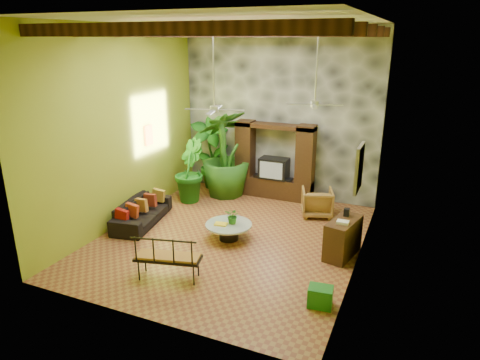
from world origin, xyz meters
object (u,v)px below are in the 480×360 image
at_px(entertainment_center, 274,166).
at_px(ceiling_fan_back, 315,95).
at_px(wicker_armchair, 317,202).
at_px(coffee_table, 229,229).
at_px(iron_bench, 166,256).
at_px(tall_plant_b, 189,170).
at_px(tall_plant_c, 225,154).
at_px(side_console, 343,238).
at_px(green_bin, 320,297).
at_px(ceiling_fan_front, 214,99).
at_px(sofa, 142,212).
at_px(tall_plant_a, 210,152).

distance_m(entertainment_center, ceiling_fan_back, 3.50).
xyz_separation_m(wicker_armchair, coffee_table, (-1.60, -2.30, -0.12)).
relative_size(wicker_armchair, iron_bench, 0.59).
height_order(entertainment_center, wicker_armchair, entertainment_center).
bearing_deg(tall_plant_b, tall_plant_c, 47.45).
xyz_separation_m(side_console, green_bin, (0.00, -2.08, -0.24)).
height_order(coffee_table, green_bin, coffee_table).
height_order(iron_bench, green_bin, iron_bench).
bearing_deg(coffee_table, wicker_armchair, 55.23).
height_order(tall_plant_b, tall_plant_c, tall_plant_c).
xyz_separation_m(ceiling_fan_back, tall_plant_b, (-3.82, 0.64, -2.47)).
height_order(coffee_table, iron_bench, iron_bench).
relative_size(entertainment_center, green_bin, 5.51).
distance_m(tall_plant_c, coffee_table, 3.30).
distance_m(coffee_table, iron_bench, 2.23).
distance_m(entertainment_center, coffee_table, 3.30).
xyz_separation_m(ceiling_fan_front, sofa, (-2.33, 0.29, -3.09)).
bearing_deg(tall_plant_a, iron_bench, -71.80).
relative_size(side_console, green_bin, 2.47).
xyz_separation_m(wicker_armchair, tall_plant_b, (-3.79, -0.37, 0.56)).
bearing_deg(entertainment_center, ceiling_fan_front, -93.24).
xyz_separation_m(tall_plant_a, iron_bench, (1.78, -5.42, -0.64)).
bearing_deg(tall_plant_a, tall_plant_b, -92.01).
distance_m(wicker_armchair, side_console, 2.31).
xyz_separation_m(tall_plant_b, green_bin, (4.87, -3.76, -0.75)).
distance_m(sofa, iron_bench, 3.05).
distance_m(tall_plant_a, side_console, 5.72).
bearing_deg(entertainment_center, sofa, -127.94).
bearing_deg(wicker_armchair, green_bin, 85.66).
relative_size(entertainment_center, ceiling_fan_back, 1.29).
distance_m(ceiling_fan_back, tall_plant_a, 4.79).
bearing_deg(green_bin, tall_plant_a, 133.59).
height_order(ceiling_fan_back, iron_bench, ceiling_fan_back).
distance_m(ceiling_fan_front, tall_plant_b, 3.90).
relative_size(sofa, wicker_armchair, 2.54).
height_order(tall_plant_a, coffee_table, tall_plant_a).
xyz_separation_m(ceiling_fan_back, sofa, (-4.13, -1.31, -3.09)).
bearing_deg(entertainment_center, tall_plant_a, 179.64).
bearing_deg(tall_plant_c, tall_plant_a, 148.85).
distance_m(coffee_table, side_console, 2.69).
relative_size(tall_plant_b, green_bin, 4.30).
height_order(tall_plant_b, green_bin, tall_plant_b).
bearing_deg(entertainment_center, ceiling_fan_back, -50.43).
bearing_deg(green_bin, ceiling_fan_back, 108.64).
bearing_deg(tall_plant_b, ceiling_fan_front, -48.06).
xyz_separation_m(coffee_table, iron_bench, (-0.36, -2.18, 0.29)).
height_order(tall_plant_a, side_console, tall_plant_a).
xyz_separation_m(tall_plant_b, iron_bench, (1.83, -4.11, -0.39)).
bearing_deg(tall_plant_a, coffee_table, -56.48).
distance_m(wicker_armchair, tall_plant_c, 3.18).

